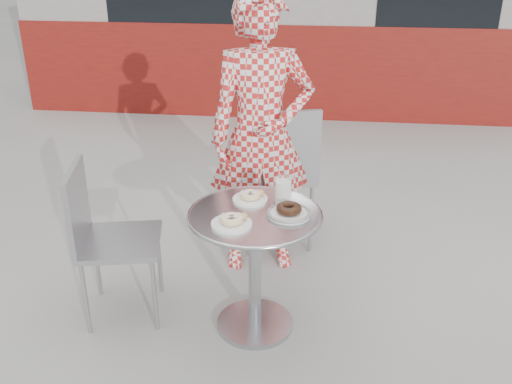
# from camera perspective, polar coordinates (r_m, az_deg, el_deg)

# --- Properties ---
(ground) EXTENTS (60.00, 60.00, 0.00)m
(ground) POSITION_cam_1_polar(r_m,az_deg,el_deg) (3.11, -0.19, -12.81)
(ground) COLOR #AAA7A2
(ground) RESTS_ON ground
(bistro_table) EXTENTS (0.66, 0.66, 0.66)m
(bistro_table) POSITION_cam_1_polar(r_m,az_deg,el_deg) (2.80, -0.11, -5.09)
(bistro_table) COLOR silver
(bistro_table) RESTS_ON ground
(chair_far) EXTENTS (0.56, 0.56, 0.95)m
(chair_far) POSITION_cam_1_polar(r_m,az_deg,el_deg) (3.71, 1.97, -0.86)
(chair_far) COLOR #9FA1A6
(chair_far) RESTS_ON ground
(chair_left) EXTENTS (0.48, 0.48, 0.85)m
(chair_left) POSITION_cam_1_polar(r_m,az_deg,el_deg) (3.12, -13.35, -7.59)
(chair_left) COLOR #9FA1A6
(chair_left) RESTS_ON ground
(seated_person) EXTENTS (0.67, 0.52, 1.64)m
(seated_person) POSITION_cam_1_polar(r_m,az_deg,el_deg) (3.27, 0.53, 5.60)
(seated_person) COLOR red
(seated_person) RESTS_ON ground
(plate_far) EXTENTS (0.18, 0.18, 0.05)m
(plate_far) POSITION_cam_1_polar(r_m,az_deg,el_deg) (2.85, -0.53, -0.48)
(plate_far) COLOR white
(plate_far) RESTS_ON bistro_table
(plate_near) EXTENTS (0.19, 0.19, 0.05)m
(plate_near) POSITION_cam_1_polar(r_m,az_deg,el_deg) (2.61, -2.39, -2.92)
(plate_near) COLOR white
(plate_near) RESTS_ON bistro_table
(plate_checker) EXTENTS (0.21, 0.21, 0.05)m
(plate_checker) POSITION_cam_1_polar(r_m,az_deg,el_deg) (2.71, 3.31, -1.98)
(plate_checker) COLOR white
(plate_checker) RESTS_ON bistro_table
(milk_cup) EXTENTS (0.09, 0.09, 0.14)m
(milk_cup) POSITION_cam_1_polar(r_m,az_deg,el_deg) (2.81, 2.73, 0.17)
(milk_cup) COLOR white
(milk_cup) RESTS_ON bistro_table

